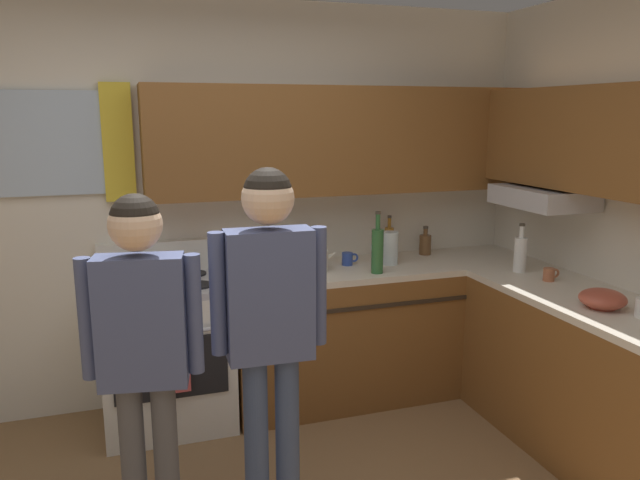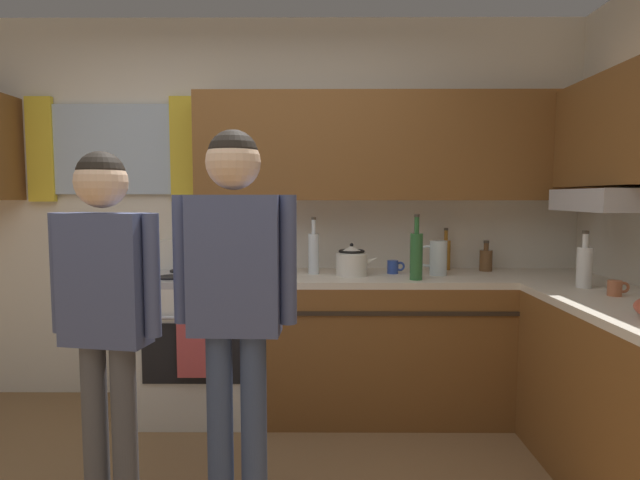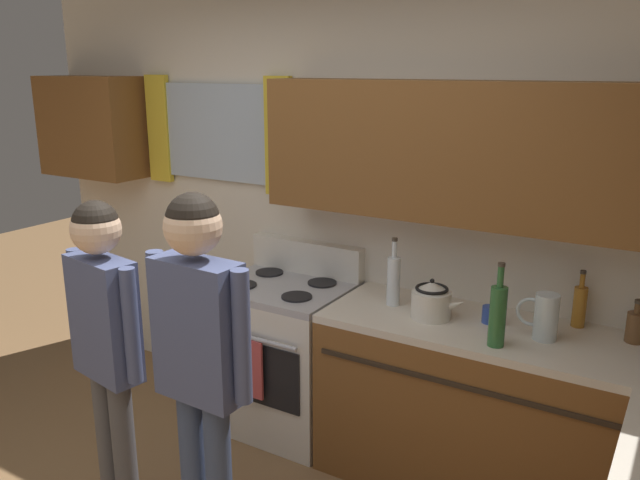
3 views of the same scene
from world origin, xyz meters
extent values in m
cube|color=silver|center=(0.00, 1.90, 1.30)|extent=(4.60, 0.10, 2.60)
cube|color=silver|center=(-0.90, 1.83, 1.72)|extent=(0.80, 0.03, 0.61)
cube|color=yellow|center=(-0.41, 1.82, 1.72)|extent=(0.18, 0.04, 0.71)
cube|color=brown|center=(1.01, 1.69, 1.72)|extent=(2.58, 0.32, 0.69)
cube|color=brown|center=(2.14, 0.82, 1.75)|extent=(0.32, 1.76, 0.59)
cube|color=#B7B7BC|center=(2.08, 1.05, 1.38)|extent=(0.40, 0.60, 0.12)
cube|color=brown|center=(1.25, 1.54, 0.43)|extent=(2.11, 0.62, 0.86)
cube|color=beige|center=(1.25, 1.54, 0.88)|extent=(2.11, 0.62, 0.04)
cube|color=brown|center=(1.99, 0.42, 0.43)|extent=(0.62, 1.62, 0.86)
cube|color=beige|center=(1.99, 0.42, 0.88)|extent=(0.62, 1.62, 0.04)
cube|color=#2D2319|center=(1.25, 1.23, 0.72)|extent=(1.99, 0.01, 0.02)
cube|color=silver|center=(-0.21, 1.54, 0.43)|extent=(0.76, 0.62, 0.86)
cube|color=black|center=(-0.21, 1.23, 0.48)|extent=(0.64, 0.01, 0.36)
cylinder|color=#ADADB2|center=(-0.21, 1.20, 0.70)|extent=(0.64, 0.02, 0.02)
cube|color=#ADADB2|center=(-0.21, 1.54, 0.88)|extent=(0.76, 0.62, 0.04)
cube|color=silver|center=(-0.21, 1.81, 1.00)|extent=(0.76, 0.08, 0.20)
cylinder|color=black|center=(-0.40, 1.40, 0.91)|extent=(0.17, 0.17, 0.01)
cylinder|color=black|center=(-0.02, 1.40, 0.91)|extent=(0.17, 0.17, 0.01)
cylinder|color=black|center=(-0.40, 1.68, 0.91)|extent=(0.17, 0.17, 0.01)
cylinder|color=black|center=(-0.02, 1.68, 0.91)|extent=(0.17, 0.17, 0.01)
cube|color=#CC4C4C|center=(-0.21, 1.19, 0.52)|extent=(0.20, 0.02, 0.34)
cylinder|color=#2D6633|center=(1.10, 1.35, 1.04)|extent=(0.08, 0.08, 0.28)
cylinder|color=#2D6633|center=(1.10, 1.35, 1.23)|extent=(0.03, 0.03, 0.10)
cylinder|color=#3F382D|center=(1.10, 1.35, 1.29)|extent=(0.03, 0.03, 0.02)
cylinder|color=silver|center=(0.48, 1.58, 1.03)|extent=(0.07, 0.07, 0.26)
cylinder|color=silver|center=(0.48, 1.58, 1.21)|extent=(0.03, 0.03, 0.09)
cylinder|color=#3F382D|center=(0.48, 1.58, 1.26)|extent=(0.03, 0.03, 0.02)
cylinder|color=white|center=(1.97, 1.09, 1.01)|extent=(0.08, 0.08, 0.22)
cylinder|color=white|center=(1.97, 1.09, 1.16)|extent=(0.03, 0.03, 0.08)
cylinder|color=#3F382D|center=(1.97, 1.09, 1.21)|extent=(0.03, 0.03, 0.02)
cylinder|color=brown|center=(1.63, 1.72, 0.97)|extent=(0.08, 0.08, 0.14)
cylinder|color=brown|center=(1.63, 1.72, 1.06)|extent=(0.03, 0.03, 0.05)
cylinder|color=#3F382D|center=(1.63, 1.72, 1.10)|extent=(0.04, 0.04, 0.02)
cylinder|color=#B27223|center=(1.38, 1.78, 1.00)|extent=(0.06, 0.06, 0.20)
cylinder|color=#B27223|center=(1.38, 1.78, 1.14)|extent=(0.02, 0.02, 0.07)
cylinder|color=#3F382D|center=(1.38, 1.78, 1.18)|extent=(0.03, 0.03, 0.02)
cylinder|color=#2D479E|center=(0.99, 1.60, 0.94)|extent=(0.07, 0.07, 0.08)
torus|color=#2D479E|center=(1.04, 1.60, 0.95)|extent=(0.06, 0.01, 0.06)
cylinder|color=#B76642|center=(2.01, 0.85, 0.94)|extent=(0.07, 0.07, 0.08)
torus|color=#B76642|center=(2.05, 0.85, 0.94)|extent=(0.06, 0.01, 0.06)
cylinder|color=silver|center=(0.72, 1.51, 0.97)|extent=(0.20, 0.20, 0.14)
cone|color=silver|center=(0.72, 1.51, 1.06)|extent=(0.18, 0.18, 0.05)
sphere|color=black|center=(0.72, 1.51, 1.09)|extent=(0.02, 0.02, 0.02)
cone|color=silver|center=(0.85, 1.51, 1.00)|extent=(0.09, 0.04, 0.07)
torus|color=black|center=(0.72, 1.51, 1.05)|extent=(0.17, 0.17, 0.02)
cylinder|color=silver|center=(1.27, 1.54, 1.01)|extent=(0.11, 0.11, 0.22)
torus|color=silver|center=(1.20, 1.54, 1.02)|extent=(0.14, 0.02, 0.14)
cylinder|color=#B24C38|center=(1.92, 0.32, 0.92)|extent=(0.13, 0.13, 0.03)
ellipsoid|color=#B24C38|center=(1.92, 0.32, 0.95)|extent=(0.24, 0.24, 0.10)
cylinder|color=#4C4C51|center=(-0.30, 0.38, 0.39)|extent=(0.10, 0.10, 0.78)
cylinder|color=#4C4C51|center=(-0.44, 0.41, 0.39)|extent=(0.10, 0.10, 0.78)
cube|color=#47517A|center=(-0.37, 0.40, 1.06)|extent=(0.38, 0.21, 0.55)
cylinder|color=#47517A|center=(-0.16, 0.36, 1.08)|extent=(0.07, 0.07, 0.51)
cylinder|color=#47517A|center=(-0.58, 0.43, 1.08)|extent=(0.07, 0.07, 0.51)
sphere|color=beige|center=(-0.37, 0.40, 1.46)|extent=(0.21, 0.21, 0.21)
sphere|color=black|center=(-0.37, 0.40, 1.49)|extent=(0.20, 0.20, 0.20)
cylinder|color=#38476B|center=(0.24, 0.40, 0.41)|extent=(0.11, 0.11, 0.82)
cylinder|color=#38476B|center=(0.10, 0.41, 0.41)|extent=(0.11, 0.11, 0.82)
cube|color=#47517A|center=(0.17, 0.40, 1.11)|extent=(0.38, 0.17, 0.58)
cylinder|color=#47517A|center=(0.39, 0.40, 1.14)|extent=(0.07, 0.07, 0.54)
cylinder|color=#47517A|center=(-0.05, 0.41, 1.14)|extent=(0.07, 0.07, 0.54)
sphere|color=beige|center=(0.17, 0.40, 1.54)|extent=(0.23, 0.23, 0.23)
sphere|color=black|center=(0.17, 0.40, 1.57)|extent=(0.21, 0.21, 0.21)
camera|label=1|loc=(-0.42, -2.09, 1.89)|focal=34.22mm
camera|label=2|loc=(0.54, -1.72, 1.40)|focal=28.90mm
camera|label=3|loc=(1.81, -1.37, 2.13)|focal=36.09mm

